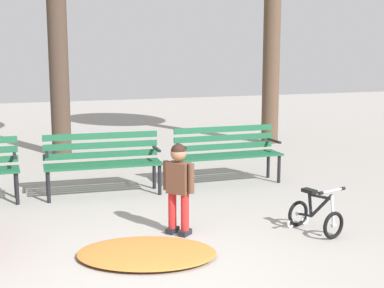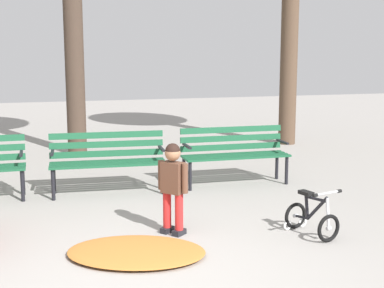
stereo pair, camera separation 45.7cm
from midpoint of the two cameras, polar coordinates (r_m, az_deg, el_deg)
ground at (r=4.90m, az=-2.51°, el=-14.18°), size 36.00×36.00×0.00m
park_bench_left at (r=7.74m, az=-7.08°, el=-1.39°), size 1.63×0.58×0.85m
park_bench_right at (r=8.27m, az=5.97°, el=-0.66°), size 1.61×0.51×0.85m
child_standing at (r=5.93m, az=0.21°, el=-3.94°), size 0.28×0.31×1.01m
kids_bicycle at (r=6.18m, az=14.40°, el=-7.40°), size 0.47×0.62×0.54m
leaf_pile at (r=5.49m, az=-3.40°, el=-11.13°), size 1.62×1.38×0.07m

